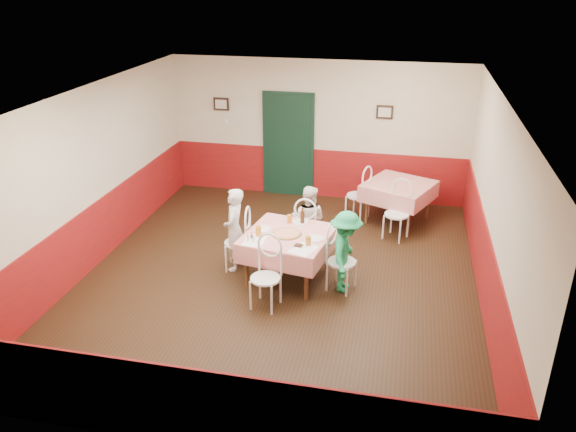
% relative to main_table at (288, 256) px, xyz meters
% --- Properties ---
extents(floor, '(7.00, 7.00, 0.00)m').
position_rel_main_table_xyz_m(floor, '(-0.13, 0.00, -0.38)').
color(floor, black).
rests_on(floor, ground).
extents(ceiling, '(7.00, 7.00, 0.00)m').
position_rel_main_table_xyz_m(ceiling, '(-0.13, 0.00, 2.42)').
color(ceiling, white).
rests_on(ceiling, back_wall).
extents(back_wall, '(6.00, 0.10, 2.80)m').
position_rel_main_table_xyz_m(back_wall, '(-0.13, 3.50, 1.02)').
color(back_wall, beige).
rests_on(back_wall, ground).
extents(front_wall, '(6.00, 0.10, 2.80)m').
position_rel_main_table_xyz_m(front_wall, '(-0.13, -3.50, 1.02)').
color(front_wall, beige).
rests_on(front_wall, ground).
extents(left_wall, '(0.10, 7.00, 2.80)m').
position_rel_main_table_xyz_m(left_wall, '(-3.13, 0.00, 1.02)').
color(left_wall, beige).
rests_on(left_wall, ground).
extents(right_wall, '(0.10, 7.00, 2.80)m').
position_rel_main_table_xyz_m(right_wall, '(2.87, 0.00, 1.02)').
color(right_wall, beige).
rests_on(right_wall, ground).
extents(wainscot_back, '(6.00, 0.03, 1.00)m').
position_rel_main_table_xyz_m(wainscot_back, '(-0.13, 3.49, 0.12)').
color(wainscot_back, maroon).
rests_on(wainscot_back, ground).
extents(wainscot_front, '(6.00, 0.03, 1.00)m').
position_rel_main_table_xyz_m(wainscot_front, '(-0.13, -3.48, 0.12)').
color(wainscot_front, maroon).
rests_on(wainscot_front, ground).
extents(wainscot_left, '(0.03, 7.00, 1.00)m').
position_rel_main_table_xyz_m(wainscot_left, '(-3.12, 0.00, 0.12)').
color(wainscot_left, maroon).
rests_on(wainscot_left, ground).
extents(wainscot_right, '(0.03, 7.00, 1.00)m').
position_rel_main_table_xyz_m(wainscot_right, '(2.85, 0.00, 0.12)').
color(wainscot_right, maroon).
rests_on(wainscot_right, ground).
extents(door, '(0.96, 0.06, 2.10)m').
position_rel_main_table_xyz_m(door, '(-0.73, 3.45, 0.68)').
color(door, black).
rests_on(door, ground).
extents(picture_left, '(0.32, 0.03, 0.26)m').
position_rel_main_table_xyz_m(picture_left, '(-2.13, 3.45, 1.48)').
color(picture_left, black).
rests_on(picture_left, back_wall).
extents(picture_right, '(0.32, 0.03, 0.26)m').
position_rel_main_table_xyz_m(picture_right, '(1.17, 3.45, 1.48)').
color(picture_right, black).
rests_on(picture_right, back_wall).
extents(thermostat, '(0.10, 0.03, 0.10)m').
position_rel_main_table_xyz_m(thermostat, '(-2.03, 3.45, 1.12)').
color(thermostat, white).
rests_on(thermostat, back_wall).
extents(main_table, '(1.41, 1.41, 0.77)m').
position_rel_main_table_xyz_m(main_table, '(0.00, 0.00, 0.00)').
color(main_table, red).
rests_on(main_table, ground).
extents(second_table, '(1.47, 1.47, 0.77)m').
position_rel_main_table_xyz_m(second_table, '(1.56, 2.52, 0.00)').
color(second_table, red).
rests_on(second_table, ground).
extents(chair_left, '(0.45, 0.45, 0.90)m').
position_rel_main_table_xyz_m(chair_left, '(-0.84, 0.14, 0.08)').
color(chair_left, white).
rests_on(chair_left, ground).
extents(chair_right, '(0.53, 0.53, 0.90)m').
position_rel_main_table_xyz_m(chair_right, '(0.84, -0.14, 0.08)').
color(chair_right, white).
rests_on(chair_right, ground).
extents(chair_far, '(0.43, 0.43, 0.90)m').
position_rel_main_table_xyz_m(chair_far, '(0.14, 0.84, 0.08)').
color(chair_far, white).
rests_on(chair_far, ground).
extents(chair_near, '(0.49, 0.49, 0.90)m').
position_rel_main_table_xyz_m(chair_near, '(-0.14, -0.84, 0.08)').
color(chair_near, white).
rests_on(chair_near, ground).
extents(chair_second_a, '(0.55, 0.55, 0.90)m').
position_rel_main_table_xyz_m(chair_second_a, '(0.81, 2.52, 0.08)').
color(chair_second_a, white).
rests_on(chair_second_a, ground).
extents(chair_second_b, '(0.55, 0.55, 0.90)m').
position_rel_main_table_xyz_m(chair_second_b, '(1.56, 1.77, 0.08)').
color(chair_second_b, white).
rests_on(chair_second_b, ground).
extents(pizza, '(0.48, 0.48, 0.03)m').
position_rel_main_table_xyz_m(pizza, '(-0.02, -0.02, 0.40)').
color(pizza, '#B74723').
rests_on(pizza, main_table).
extents(plate_left, '(0.29, 0.29, 0.01)m').
position_rel_main_table_xyz_m(plate_left, '(-0.41, 0.06, 0.39)').
color(plate_left, white).
rests_on(plate_left, main_table).
extents(plate_right, '(0.29, 0.29, 0.01)m').
position_rel_main_table_xyz_m(plate_right, '(0.43, -0.08, 0.39)').
color(plate_right, white).
rests_on(plate_right, main_table).
extents(plate_far, '(0.29, 0.29, 0.01)m').
position_rel_main_table_xyz_m(plate_far, '(0.10, 0.43, 0.39)').
color(plate_far, white).
rests_on(plate_far, main_table).
extents(glass_a, '(0.10, 0.10, 0.15)m').
position_rel_main_table_xyz_m(glass_a, '(-0.41, -0.16, 0.46)').
color(glass_a, '#BF7219').
rests_on(glass_a, main_table).
extents(glass_b, '(0.09, 0.09, 0.14)m').
position_rel_main_table_xyz_m(glass_b, '(0.36, -0.31, 0.45)').
color(glass_b, '#BF7219').
rests_on(glass_b, main_table).
extents(glass_c, '(0.08, 0.08, 0.13)m').
position_rel_main_table_xyz_m(glass_c, '(-0.06, 0.40, 0.45)').
color(glass_c, '#BF7219').
rests_on(glass_c, main_table).
extents(beer_bottle, '(0.08, 0.08, 0.24)m').
position_rel_main_table_xyz_m(beer_bottle, '(0.14, 0.40, 0.51)').
color(beer_bottle, '#381C0A').
rests_on(beer_bottle, main_table).
extents(shaker_a, '(0.04, 0.04, 0.09)m').
position_rel_main_table_xyz_m(shaker_a, '(-0.51, -0.37, 0.43)').
color(shaker_a, silver).
rests_on(shaker_a, main_table).
extents(shaker_b, '(0.04, 0.04, 0.09)m').
position_rel_main_table_xyz_m(shaker_b, '(-0.44, -0.38, 0.43)').
color(shaker_b, silver).
rests_on(shaker_b, main_table).
extents(shaker_c, '(0.04, 0.04, 0.09)m').
position_rel_main_table_xyz_m(shaker_c, '(-0.49, -0.27, 0.43)').
color(shaker_c, '#B23319').
rests_on(shaker_c, main_table).
extents(menu_left, '(0.31, 0.41, 0.00)m').
position_rel_main_table_xyz_m(menu_left, '(-0.43, -0.32, 0.39)').
color(menu_left, white).
rests_on(menu_left, main_table).
extents(menu_right, '(0.43, 0.48, 0.00)m').
position_rel_main_table_xyz_m(menu_right, '(0.33, -0.44, 0.39)').
color(menu_right, white).
rests_on(menu_right, main_table).
extents(wallet, '(0.12, 0.11, 0.02)m').
position_rel_main_table_xyz_m(wallet, '(0.23, -0.37, 0.40)').
color(wallet, black).
rests_on(wallet, main_table).
extents(diner_left, '(0.35, 0.50, 1.34)m').
position_rel_main_table_xyz_m(diner_left, '(-0.89, 0.15, 0.30)').
color(diner_left, gray).
rests_on(diner_left, ground).
extents(diner_far, '(0.63, 0.52, 1.20)m').
position_rel_main_table_xyz_m(diner_far, '(0.15, 0.89, 0.22)').
color(diner_far, gray).
rests_on(diner_far, ground).
extents(diner_right, '(0.48, 0.82, 1.25)m').
position_rel_main_table_xyz_m(diner_right, '(0.89, -0.15, 0.25)').
color(diner_right, gray).
rests_on(diner_right, ground).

